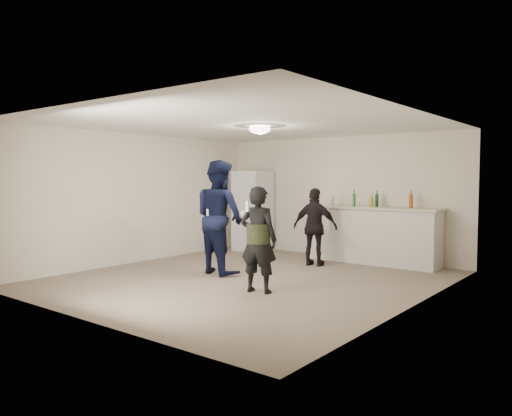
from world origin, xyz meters
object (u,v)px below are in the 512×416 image
Objects in this scene: counter at (371,236)px; spectator at (315,227)px; shaker at (332,201)px; woman at (258,239)px; fridge at (253,211)px; man at (219,217)px.

spectator is (-0.69, -0.93, 0.20)m from counter.
woman is at bearing -78.65° from shaker.
fridge is 1.24× the size of spectator.
counter is 3.33m from woman.
fridge reaches higher than shaker.
fridge reaches higher than woman.
spectator is at bearing -126.49° from counter.
woman is at bearing -93.22° from counter.
shaker is at bearing 0.87° from fridge.
fridge is 4.21m from woman.
shaker is (-0.84, -0.04, 0.65)m from counter.
fridge is 2.04m from shaker.
spectator is (2.17, -0.86, -0.17)m from fridge.
spectator is (0.92, 1.65, -0.25)m from man.
spectator is (-0.50, 2.38, -0.04)m from woman.
spectator reaches higher than shaker.
man is (-1.61, -2.58, 0.45)m from counter.
fridge is at bearing -178.60° from counter.
shaker is 3.37m from woman.
man reaches higher than counter.
shaker is 0.09× the size of man.
woman is at bearing 90.25° from spectator.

